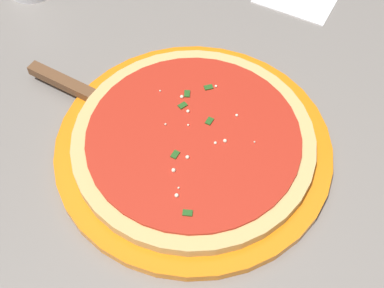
% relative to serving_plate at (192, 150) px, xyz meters
% --- Properties ---
extents(restaurant_table, '(1.11, 0.93, 0.75)m').
position_rel_serving_plate_xyz_m(restaurant_table, '(0.05, 0.00, -0.13)').
color(restaurant_table, black).
rests_on(restaurant_table, ground_plane).
extents(serving_plate, '(0.38, 0.38, 0.01)m').
position_rel_serving_plate_xyz_m(serving_plate, '(0.00, 0.00, 0.00)').
color(serving_plate, orange).
rests_on(serving_plate, restaurant_table).
extents(pizza, '(0.33, 0.33, 0.02)m').
position_rel_serving_plate_xyz_m(pizza, '(-0.00, 0.00, 0.02)').
color(pizza, '#DBB26B').
rests_on(pizza, serving_plate).
extents(pizza_server, '(0.22, 0.08, 0.01)m').
position_rel_serving_plate_xyz_m(pizza_server, '(-0.17, 0.02, 0.01)').
color(pizza_server, silver).
rests_on(pizza_server, serving_plate).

